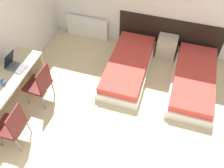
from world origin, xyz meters
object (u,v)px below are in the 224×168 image
at_px(bed_near_door, 194,80).
at_px(nightstand, 167,47).
at_px(bed_near_window, 128,66).
at_px(laptop, 14,65).
at_px(chair_near_laptop, 40,84).
at_px(chair_near_notebook, 12,125).

distance_m(bed_near_door, nightstand, 1.08).
relative_size(bed_near_door, nightstand, 3.94).
height_order(bed_near_window, bed_near_door, same).
bearing_deg(bed_near_window, bed_near_door, 0.00).
relative_size(bed_near_door, laptop, 5.33).
bearing_deg(chair_near_laptop, laptop, 176.69).
distance_m(bed_near_door, chair_near_laptop, 3.12).
relative_size(bed_near_window, bed_near_door, 1.00).
bearing_deg(laptop, chair_near_laptop, -1.36).
xyz_separation_m(bed_near_door, chair_near_notebook, (-2.82, -2.23, 0.34)).
height_order(nightstand, chair_near_notebook, chair_near_notebook).
bearing_deg(nightstand, bed_near_door, -48.90).
height_order(bed_near_window, chair_near_laptop, chair_near_laptop).
bearing_deg(bed_near_window, nightstand, 48.90).
distance_m(chair_near_laptop, laptop, 0.58).
bearing_deg(bed_near_door, bed_near_window, 180.00).
distance_m(bed_near_window, bed_near_door, 1.41).
bearing_deg(chair_near_notebook, laptop, 114.61).
bearing_deg(chair_near_notebook, bed_near_window, 56.24).
bearing_deg(chair_near_notebook, nightstand, 53.71).
relative_size(chair_near_laptop, laptop, 2.50).
relative_size(bed_near_door, chair_near_laptop, 2.13).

